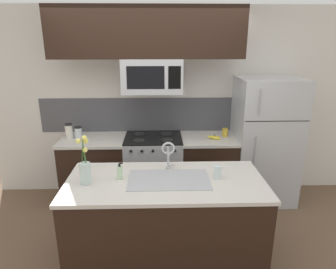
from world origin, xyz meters
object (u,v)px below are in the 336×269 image
Objects in this scene: drinking_glass at (218,172)px; storage_jar_tall at (69,131)px; flower_vase at (85,170)px; refrigerator at (264,141)px; banana_bunch at (214,137)px; stove_range at (154,169)px; sink_faucet at (168,152)px; storage_jar_medium at (78,132)px; coffee_tin at (225,132)px; microwave at (152,76)px; dish_soap_bottle at (120,172)px.

storage_jar_tall is at bearing 144.20° from drinking_glass.
flower_vase is (-1.22, -0.07, 0.07)m from drinking_glass.
refrigerator reaches higher than drinking_glass.
stove_range is at bearing 175.76° from banana_bunch.
stove_range is at bearing 99.33° from sink_faucet.
storage_jar_medium is 1.22× the size of drinking_glass.
sink_faucet reaches higher than drinking_glass.
coffee_tin is 0.36× the size of sink_faucet.
flower_vase reaches higher than drinking_glass.
storage_jar_tall is at bearing 140.27° from sink_faucet.
microwave is 1.14m from banana_bunch.
storage_jar_tall is at bearing -179.65° from coffee_tin.
stove_range is 5.64× the size of dish_soap_bottle.
refrigerator is (1.51, 0.04, -0.89)m from microwave.
drinking_glass is at bearing 3.18° from flower_vase.
dish_soap_bottle reaches higher than banana_bunch.
dish_soap_bottle reaches higher than storage_jar_medium.
dish_soap_bottle is at bearing -103.57° from stove_range.
drinking_glass is at bearing -35.80° from storage_jar_tall.
stove_range is at bearing 117.31° from drinking_glass.
microwave is 1.56m from drinking_glass.
refrigerator reaches higher than storage_jar_tall.
sink_faucet is at bearing -80.49° from microwave.
sink_faucet is (-0.80, -1.08, 0.14)m from coffee_tin.
microwave is 2.43× the size of sink_faucet.
sink_faucet is at bearing -141.93° from refrigerator.
drinking_glass is 1.23m from flower_vase.
stove_range is 1.35m from dish_soap_bottle.
flower_vase is (-0.30, -0.08, 0.06)m from dish_soap_bottle.
stove_range is 1.56m from refrigerator.
refrigerator is 8.91× the size of banana_bunch.
dish_soap_bottle is at bearing -56.66° from storage_jar_tall.
refrigerator is at bearing 0.76° from stove_range.
banana_bunch is (-0.70, -0.08, 0.08)m from refrigerator.
refrigerator is 1.53m from drinking_glass.
drinking_glass is at bearing -62.28° from microwave.
microwave reaches higher than storage_jar_tall.
storage_jar_medium is 1.97m from coffee_tin.
coffee_tin is 1.36m from sink_faucet.
microwave is 1.25m from storage_jar_medium.
refrigerator is at bearing 1.55° from microwave.
dish_soap_bottle is at bearing -135.03° from coffee_tin.
microwave reaches higher than sink_faucet.
flower_vase is at bearing -68.42° from storage_jar_tall.
storage_jar_tall reaches higher than drinking_glass.
coffee_tin reaches higher than stove_range.
refrigerator is 5.56× the size of sink_faucet.
storage_jar_tall is 1.28× the size of storage_jar_medium.
coffee_tin is 2.06m from flower_vase.
microwave reaches higher than refrigerator.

